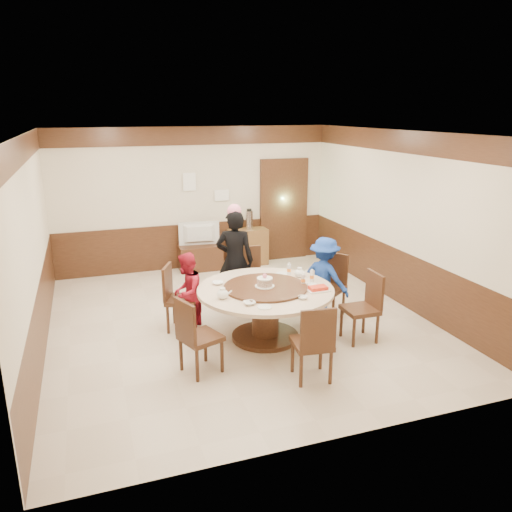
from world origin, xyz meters
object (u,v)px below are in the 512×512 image
object	(u,v)px
person_red	(187,292)
thermos	(249,220)
person_standing	(235,261)
banquet_table	(265,303)
shrimp_platter	(318,289)
tv_stand	(200,257)
television	(200,234)
person_blue	(324,278)
birthday_cake	(265,282)
side_cabinet	(247,247)

from	to	relation	value
person_red	thermos	distance (m)	3.39
person_standing	person_red	distance (m)	1.06
banquet_table	shrimp_platter	size ratio (longest dim) A/B	6.27
person_standing	tv_stand	bearing A→B (deg)	-65.48
tv_stand	television	xyz separation A→B (m)	(0.00, 0.00, 0.48)
person_red	thermos	bearing A→B (deg)	175.43
banquet_table	person_red	size ratio (longest dim) A/B	1.62
person_blue	thermos	bearing A→B (deg)	-28.25
birthday_cake	shrimp_platter	distance (m)	0.73
person_standing	tv_stand	xyz separation A→B (m)	(-0.06, 2.24, -0.57)
side_cabinet	television	bearing A→B (deg)	-178.30
tv_stand	birthday_cake	bearing A→B (deg)	-87.70
side_cabinet	thermos	size ratio (longest dim) A/B	2.11
birthday_cake	tv_stand	distance (m)	3.47
banquet_table	person_blue	bearing A→B (deg)	21.65
banquet_table	side_cabinet	world-z (taller)	banquet_table
person_standing	birthday_cake	world-z (taller)	person_standing
television	birthday_cake	bearing A→B (deg)	97.62
person_standing	shrimp_platter	xyz separation A→B (m)	(0.73, -1.50, -0.04)
banquet_table	birthday_cake	distance (m)	0.31
birthday_cake	thermos	xyz separation A→B (m)	(0.91, 3.45, 0.10)
banquet_table	side_cabinet	bearing A→B (deg)	75.99
side_cabinet	banquet_table	bearing A→B (deg)	-104.01
person_red	side_cabinet	distance (m)	3.35
banquet_table	thermos	size ratio (longest dim) A/B	4.95
banquet_table	person_standing	world-z (taller)	person_standing
person_blue	side_cabinet	bearing A→B (deg)	-27.50
banquet_table	tv_stand	size ratio (longest dim) A/B	2.21
banquet_table	television	distance (m)	3.42
person_blue	television	xyz separation A→B (m)	(-1.27, 2.96, 0.10)
banquet_table	shrimp_platter	bearing A→B (deg)	-27.05
person_standing	birthday_cake	distance (m)	1.18
person_standing	tv_stand	distance (m)	2.31
banquet_table	person_red	distance (m)	1.16
person_standing	television	distance (m)	2.24
person_red	television	bearing A→B (deg)	-167.34
birthday_cake	television	distance (m)	3.42
birthday_cake	thermos	world-z (taller)	thermos
banquet_table	shrimp_platter	xyz separation A→B (m)	(0.64, -0.33, 0.24)
television	side_cabinet	distance (m)	1.07
person_standing	person_blue	world-z (taller)	person_standing
banquet_table	side_cabinet	xyz separation A→B (m)	(0.86, 3.44, -0.16)
shrimp_platter	birthday_cake	bearing A→B (deg)	153.93
tv_stand	person_red	bearing A→B (deg)	-106.42
person_red	shrimp_platter	size ratio (longest dim) A/B	3.88
thermos	tv_stand	bearing A→B (deg)	-178.36
person_blue	thermos	size ratio (longest dim) A/B	3.33
person_blue	side_cabinet	distance (m)	3.02
shrimp_platter	thermos	bearing A→B (deg)	86.08
person_blue	shrimp_platter	size ratio (longest dim) A/B	4.22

